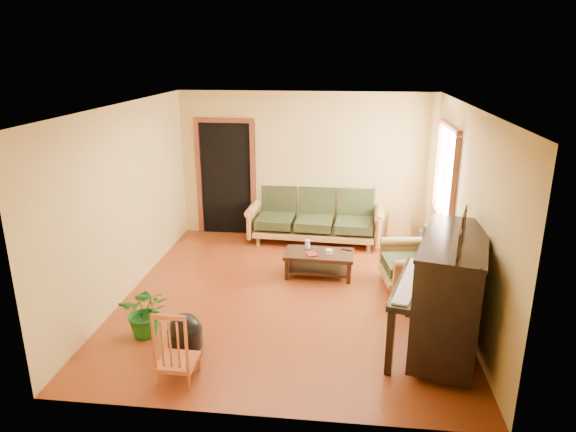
# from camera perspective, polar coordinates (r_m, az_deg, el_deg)

# --- Properties ---
(floor) EXTENTS (5.00, 5.00, 0.00)m
(floor) POSITION_cam_1_polar(r_m,az_deg,el_deg) (7.23, 0.21, -8.82)
(floor) COLOR #5F220C
(floor) RESTS_ON ground
(doorway) EXTENTS (1.08, 0.16, 2.05)m
(doorway) POSITION_cam_1_polar(r_m,az_deg,el_deg) (9.43, -6.91, 4.09)
(doorway) COLOR black
(doorway) RESTS_ON floor
(window) EXTENTS (0.12, 1.36, 1.46)m
(window) POSITION_cam_1_polar(r_m,az_deg,el_deg) (8.06, 17.15, 4.53)
(window) COLOR white
(window) RESTS_ON right_wall
(sofa) EXTENTS (2.35, 1.08, 0.99)m
(sofa) POSITION_cam_1_polar(r_m,az_deg,el_deg) (9.04, 3.01, 0.09)
(sofa) COLOR #A2733B
(sofa) RESTS_ON floor
(coffee_table) EXTENTS (1.05, 0.60, 0.37)m
(coffee_table) POSITION_cam_1_polar(r_m,az_deg,el_deg) (7.78, 3.47, -5.35)
(coffee_table) COLOR black
(coffee_table) RESTS_ON floor
(armchair) EXTENTS (1.00, 1.04, 0.92)m
(armchair) POSITION_cam_1_polar(r_m,az_deg,el_deg) (7.47, 13.49, -4.58)
(armchair) COLOR #A2733B
(armchair) RESTS_ON floor
(piano) EXTENTS (1.29, 1.74, 1.37)m
(piano) POSITION_cam_1_polar(r_m,az_deg,el_deg) (5.95, 17.56, -8.54)
(piano) COLOR black
(piano) RESTS_ON floor
(footstool) EXTENTS (0.41, 0.41, 0.37)m
(footstool) POSITION_cam_1_polar(r_m,az_deg,el_deg) (5.98, -11.33, -13.33)
(footstool) COLOR black
(footstool) RESTS_ON floor
(red_chair) EXTENTS (0.39, 0.43, 0.83)m
(red_chair) POSITION_cam_1_polar(r_m,az_deg,el_deg) (5.49, -12.29, -13.71)
(red_chair) COLOR #96421B
(red_chair) RESTS_ON floor
(leaning_frame) EXTENTS (0.42, 0.17, 0.55)m
(leaning_frame) POSITION_cam_1_polar(r_m,az_deg,el_deg) (9.35, 12.26, -1.12)
(leaning_frame) COLOR #B4893C
(leaning_frame) RESTS_ON floor
(ceramic_crock) EXTENTS (0.25, 0.25, 0.28)m
(ceramic_crock) POSITION_cam_1_polar(r_m,az_deg,el_deg) (9.27, 14.95, -2.38)
(ceramic_crock) COLOR #2E438B
(ceramic_crock) RESTS_ON floor
(potted_plant) EXTENTS (0.67, 0.61, 0.64)m
(potted_plant) POSITION_cam_1_polar(r_m,az_deg,el_deg) (6.39, -15.48, -10.13)
(potted_plant) COLOR #1B5E1C
(potted_plant) RESTS_ON floor
(book) EXTENTS (0.21, 0.24, 0.02)m
(book) POSITION_cam_1_polar(r_m,az_deg,el_deg) (7.60, 2.12, -4.30)
(book) COLOR maroon
(book) RESTS_ON coffee_table
(candle) EXTENTS (0.10, 0.10, 0.13)m
(candle) POSITION_cam_1_polar(r_m,az_deg,el_deg) (7.84, 2.19, -3.14)
(candle) COLOR silver
(candle) RESTS_ON coffee_table
(glass_jar) EXTENTS (0.13, 0.13, 0.07)m
(glass_jar) POSITION_cam_1_polar(r_m,az_deg,el_deg) (7.67, 4.58, -3.97)
(glass_jar) COLOR white
(glass_jar) RESTS_ON coffee_table
(remote) EXTENTS (0.15, 0.08, 0.01)m
(remote) POSITION_cam_1_polar(r_m,az_deg,el_deg) (7.83, 6.53, -3.74)
(remote) COLOR black
(remote) RESTS_ON coffee_table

